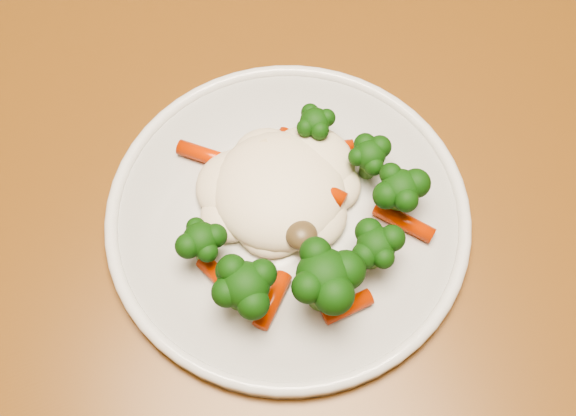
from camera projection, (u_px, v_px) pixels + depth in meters
The scene contains 3 objects.
dining_table at pixel (207, 267), 0.63m from camera, with size 1.29×0.88×0.75m.
plate at pixel (288, 216), 0.55m from camera, with size 0.27×0.27×0.01m, color silver.
meal at pixel (295, 219), 0.51m from camera, with size 0.19×0.19×0.05m.
Camera 1 is at (-0.38, -0.31, 1.24)m, focal length 45.00 mm.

